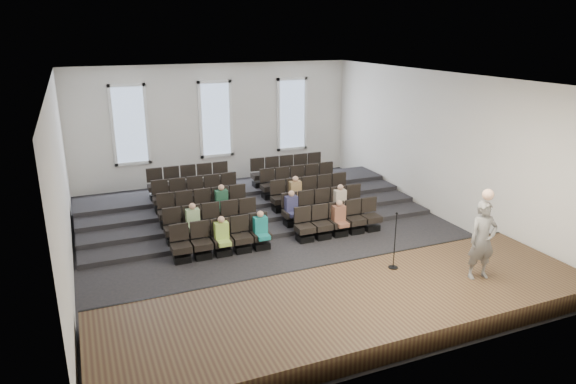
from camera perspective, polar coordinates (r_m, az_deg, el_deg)
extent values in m
plane|color=black|center=(16.39, -1.31, -5.08)|extent=(14.00, 14.00, 0.00)
cube|color=white|center=(15.17, -1.45, 12.66)|extent=(12.00, 14.00, 0.02)
cube|color=silver|center=(22.14, -8.06, 7.51)|extent=(12.00, 0.04, 5.00)
cube|color=silver|center=(9.73, 13.94, -6.07)|extent=(12.00, 0.04, 5.00)
cube|color=silver|center=(14.61, -23.95, 0.90)|extent=(0.04, 14.00, 5.00)
cube|color=silver|center=(18.58, 16.26, 5.05)|extent=(0.04, 14.00, 5.00)
cube|color=#46351E|center=(12.15, 7.70, -12.53)|extent=(11.80, 3.60, 0.50)
cube|color=black|center=(13.52, 3.90, -9.12)|extent=(11.80, 0.06, 0.52)
cube|color=black|center=(18.40, -3.96, -2.27)|extent=(11.80, 4.80, 0.15)
cube|color=black|center=(18.84, -4.48, -1.55)|extent=(11.80, 3.75, 0.30)
cube|color=black|center=(19.29, -4.98, -0.87)|extent=(11.80, 2.70, 0.45)
cube|color=black|center=(19.75, -5.45, -0.22)|extent=(11.80, 1.65, 0.60)
cube|color=black|center=(15.04, -11.70, -7.21)|extent=(0.47, 0.43, 0.20)
cube|color=black|center=(14.92, -11.78, -6.12)|extent=(0.55, 0.50, 0.19)
cube|color=black|center=(14.95, -12.03, -4.38)|extent=(0.55, 0.08, 0.50)
cube|color=black|center=(15.15, -9.47, -6.89)|extent=(0.47, 0.43, 0.20)
cube|color=black|center=(15.02, -9.53, -5.81)|extent=(0.55, 0.50, 0.19)
cube|color=black|center=(15.06, -9.79, -4.08)|extent=(0.55, 0.08, 0.50)
cube|color=black|center=(15.28, -7.27, -6.57)|extent=(0.47, 0.43, 0.20)
cube|color=black|center=(15.15, -7.31, -5.50)|extent=(0.55, 0.50, 0.19)
cube|color=black|center=(15.19, -7.59, -3.78)|extent=(0.55, 0.08, 0.50)
cube|color=black|center=(15.43, -5.11, -6.24)|extent=(0.47, 0.43, 0.20)
cube|color=black|center=(15.30, -5.14, -5.18)|extent=(0.55, 0.50, 0.19)
cube|color=black|center=(15.34, -5.42, -3.48)|extent=(0.55, 0.08, 0.50)
cube|color=black|center=(15.60, -3.00, -5.91)|extent=(0.47, 0.43, 0.20)
cube|color=black|center=(15.48, -3.02, -4.86)|extent=(0.55, 0.50, 0.19)
cube|color=black|center=(15.51, -3.31, -3.19)|extent=(0.55, 0.08, 0.50)
cube|color=black|center=(16.10, 1.88, -5.12)|extent=(0.47, 0.43, 0.20)
cube|color=black|center=(15.98, 1.89, -4.10)|extent=(0.55, 0.50, 0.19)
cube|color=black|center=(16.01, 1.59, -2.48)|extent=(0.55, 0.08, 0.50)
cube|color=black|center=(16.34, 3.80, -4.80)|extent=(0.47, 0.43, 0.20)
cube|color=black|center=(16.22, 3.82, -3.79)|extent=(0.55, 0.50, 0.19)
cube|color=black|center=(16.26, 3.53, -2.20)|extent=(0.55, 0.08, 0.50)
cube|color=black|center=(16.60, 5.67, -4.48)|extent=(0.47, 0.43, 0.20)
cube|color=black|center=(16.48, 5.70, -3.49)|extent=(0.55, 0.50, 0.19)
cube|color=black|center=(16.52, 5.40, -1.92)|extent=(0.55, 0.08, 0.50)
cube|color=black|center=(16.87, 7.47, -4.17)|extent=(0.47, 0.43, 0.20)
cube|color=black|center=(16.76, 7.51, -3.19)|extent=(0.55, 0.50, 0.19)
cube|color=black|center=(16.79, 7.21, -1.65)|extent=(0.55, 0.08, 0.50)
cube|color=black|center=(17.17, 9.21, -3.87)|extent=(0.47, 0.43, 0.20)
cube|color=black|center=(17.06, 9.26, -2.90)|extent=(0.55, 0.50, 0.19)
cube|color=black|center=(17.09, 8.96, -1.38)|extent=(0.55, 0.08, 0.50)
cube|color=black|center=(15.93, -12.49, -5.22)|extent=(0.47, 0.43, 0.20)
cube|color=black|center=(15.82, -12.56, -4.19)|extent=(0.55, 0.50, 0.19)
cube|color=black|center=(15.87, -12.80, -2.55)|extent=(0.55, 0.08, 0.50)
cube|color=black|center=(16.03, -10.38, -4.94)|extent=(0.47, 0.43, 0.20)
cube|color=black|center=(15.92, -10.44, -3.91)|extent=(0.55, 0.50, 0.19)
cube|color=black|center=(15.97, -10.69, -2.28)|extent=(0.55, 0.08, 0.50)
cube|color=black|center=(16.15, -8.30, -4.65)|extent=(0.47, 0.43, 0.20)
cube|color=black|center=(16.04, -8.35, -3.63)|extent=(0.55, 0.50, 0.19)
cube|color=black|center=(16.09, -8.60, -2.01)|extent=(0.55, 0.08, 0.50)
cube|color=black|center=(16.30, -6.25, -4.37)|extent=(0.47, 0.43, 0.20)
cube|color=black|center=(16.18, -6.29, -3.35)|extent=(0.55, 0.50, 0.19)
cube|color=black|center=(16.23, -6.55, -1.75)|extent=(0.55, 0.08, 0.50)
cube|color=black|center=(16.46, -4.25, -4.08)|extent=(0.47, 0.43, 0.20)
cube|color=black|center=(16.35, -4.27, -3.07)|extent=(0.55, 0.50, 0.19)
cube|color=black|center=(16.40, -4.54, -1.49)|extent=(0.55, 0.08, 0.50)
cube|color=black|center=(16.93, 0.41, -3.39)|extent=(0.47, 0.43, 0.20)
cube|color=black|center=(16.83, 0.41, -2.40)|extent=(0.55, 0.50, 0.19)
cube|color=black|center=(16.87, 0.14, -0.87)|extent=(0.55, 0.08, 0.50)
cube|color=black|center=(17.16, 2.26, -3.11)|extent=(0.47, 0.43, 0.20)
cube|color=black|center=(17.06, 2.27, -2.14)|extent=(0.55, 0.50, 0.19)
cube|color=black|center=(17.10, 1.99, -0.62)|extent=(0.55, 0.08, 0.50)
cube|color=black|center=(17.41, 4.05, -2.84)|extent=(0.47, 0.43, 0.20)
cube|color=black|center=(17.30, 4.08, -1.87)|extent=(0.55, 0.50, 0.19)
cube|color=black|center=(17.35, 3.79, -0.39)|extent=(0.55, 0.08, 0.50)
cube|color=black|center=(17.67, 5.80, -2.57)|extent=(0.47, 0.43, 0.20)
cube|color=black|center=(17.57, 5.83, -1.62)|extent=(0.55, 0.50, 0.19)
cube|color=black|center=(17.61, 5.54, -0.15)|extent=(0.55, 0.08, 0.50)
cube|color=black|center=(17.95, 7.48, -2.30)|extent=(0.47, 0.43, 0.20)
cube|color=black|center=(17.85, 7.52, -1.37)|extent=(0.55, 0.50, 0.19)
cube|color=black|center=(17.89, 7.24, 0.07)|extent=(0.55, 0.08, 0.50)
cube|color=black|center=(16.84, -13.19, -3.45)|extent=(0.47, 0.42, 0.20)
cube|color=black|center=(16.74, -13.26, -2.46)|extent=(0.55, 0.50, 0.19)
cube|color=black|center=(16.80, -13.48, -0.92)|extent=(0.55, 0.08, 0.50)
cube|color=black|center=(16.94, -11.19, -3.20)|extent=(0.47, 0.42, 0.20)
cube|color=black|center=(16.83, -11.25, -2.21)|extent=(0.55, 0.50, 0.19)
cube|color=black|center=(16.90, -11.48, -0.68)|extent=(0.55, 0.08, 0.50)
cube|color=black|center=(17.05, -9.22, -2.94)|extent=(0.47, 0.42, 0.20)
cube|color=black|center=(16.95, -9.27, -1.96)|extent=(0.55, 0.50, 0.19)
cube|color=black|center=(17.01, -9.51, -0.44)|extent=(0.55, 0.08, 0.50)
cube|color=black|center=(17.19, -7.28, -2.68)|extent=(0.47, 0.42, 0.20)
cube|color=black|center=(17.08, -7.32, -1.71)|extent=(0.55, 0.50, 0.19)
cube|color=black|center=(17.15, -7.56, -0.20)|extent=(0.55, 0.08, 0.50)
cube|color=black|center=(17.34, -5.37, -2.43)|extent=(0.47, 0.42, 0.20)
cube|color=black|center=(17.24, -5.40, -1.46)|extent=(0.55, 0.50, 0.19)
cube|color=black|center=(17.30, -5.64, 0.04)|extent=(0.55, 0.08, 0.50)
cube|color=black|center=(17.79, -0.91, -1.82)|extent=(0.47, 0.42, 0.20)
cube|color=black|center=(17.69, -0.92, -0.87)|extent=(0.55, 0.50, 0.19)
cube|color=black|center=(17.75, -1.17, 0.58)|extent=(0.55, 0.08, 0.50)
cube|color=black|center=(18.01, 0.86, -1.58)|extent=(0.47, 0.42, 0.20)
cube|color=black|center=(17.91, 0.87, -0.64)|extent=(0.55, 0.50, 0.19)
cube|color=black|center=(17.97, 0.61, 0.80)|extent=(0.55, 0.08, 0.50)
cube|color=black|center=(18.25, 2.59, -1.34)|extent=(0.47, 0.42, 0.20)
cube|color=black|center=(18.15, 2.60, -0.41)|extent=(0.55, 0.50, 0.19)
cube|color=black|center=(18.21, 2.34, 1.01)|extent=(0.55, 0.08, 0.50)
cube|color=black|center=(18.50, 4.27, -1.10)|extent=(0.47, 0.42, 0.20)
cube|color=black|center=(18.40, 4.30, -0.19)|extent=(0.55, 0.50, 0.19)
cube|color=black|center=(18.46, 4.03, 1.21)|extent=(0.55, 0.08, 0.50)
cube|color=black|center=(18.77, 5.91, -0.87)|extent=(0.47, 0.42, 0.20)
cube|color=black|center=(18.67, 5.94, 0.03)|extent=(0.55, 0.50, 0.19)
cube|color=black|center=(18.73, 5.67, 1.41)|extent=(0.55, 0.08, 0.50)
cube|color=black|center=(17.77, -13.81, -1.86)|extent=(0.47, 0.42, 0.20)
cube|color=black|center=(17.67, -13.88, -0.92)|extent=(0.55, 0.50, 0.19)
cube|color=black|center=(17.75, -14.09, 0.54)|extent=(0.55, 0.08, 0.50)
cube|color=black|center=(17.86, -11.92, -1.63)|extent=(0.47, 0.42, 0.20)
cube|color=black|center=(17.76, -11.98, -0.68)|extent=(0.55, 0.50, 0.19)
cube|color=black|center=(17.84, -12.19, 0.76)|extent=(0.55, 0.08, 0.50)
cube|color=black|center=(17.97, -10.04, -1.40)|extent=(0.47, 0.42, 0.20)
cube|color=black|center=(17.87, -10.10, -0.46)|extent=(0.55, 0.50, 0.19)
cube|color=black|center=(17.95, -10.32, 0.98)|extent=(0.55, 0.08, 0.50)
cube|color=black|center=(18.10, -8.19, -1.16)|extent=(0.47, 0.42, 0.20)
cube|color=black|center=(18.00, -8.24, -0.23)|extent=(0.55, 0.50, 0.19)
cube|color=black|center=(18.08, -8.46, 1.20)|extent=(0.55, 0.08, 0.50)
cube|color=black|center=(18.24, -6.37, -0.94)|extent=(0.47, 0.42, 0.20)
cube|color=black|center=(18.15, -6.41, -0.01)|extent=(0.55, 0.50, 0.19)
cube|color=black|center=(18.22, -6.64, 1.41)|extent=(0.55, 0.08, 0.50)
cube|color=black|center=(18.67, -2.11, -0.39)|extent=(0.47, 0.42, 0.20)
cube|color=black|center=(18.58, -2.12, 0.51)|extent=(0.55, 0.50, 0.19)
cube|color=black|center=(18.65, -2.36, 1.89)|extent=(0.55, 0.08, 0.50)
cube|color=black|center=(18.88, -0.40, -0.18)|extent=(0.47, 0.42, 0.20)
cube|color=black|center=(18.79, -0.41, 0.72)|extent=(0.55, 0.50, 0.19)
cube|color=black|center=(18.86, -0.65, 2.08)|extent=(0.55, 0.08, 0.50)
cube|color=black|center=(19.11, 1.26, 0.03)|extent=(0.47, 0.42, 0.20)
cube|color=black|center=(19.01, 1.27, 0.92)|extent=(0.55, 0.50, 0.19)
cube|color=black|center=(19.09, 1.02, 2.27)|extent=(0.55, 0.08, 0.50)
cube|color=black|center=(19.35, 2.89, 0.24)|extent=(0.47, 0.42, 0.20)
cube|color=black|center=(19.26, 2.90, 1.12)|extent=(0.55, 0.50, 0.19)
cube|color=black|center=(19.33, 2.65, 2.45)|extent=(0.55, 0.08, 0.50)
cube|color=black|center=(19.60, 4.47, 0.44)|extent=(0.47, 0.42, 0.20)
cube|color=black|center=(19.51, 4.49, 1.31)|extent=(0.55, 0.50, 0.19)
cube|color=black|center=(19.58, 4.24, 2.62)|extent=(0.55, 0.08, 0.50)
cube|color=black|center=(18.71, -14.37, -0.43)|extent=(0.47, 0.42, 0.20)
cube|color=black|center=(18.62, -14.44, 0.47)|extent=(0.55, 0.50, 0.19)
cube|color=black|center=(18.71, -14.64, 1.85)|extent=(0.55, 0.08, 0.50)
cube|color=black|center=(18.80, -12.57, -0.22)|extent=(0.47, 0.42, 0.20)
cube|color=black|center=(18.71, -12.63, 0.69)|extent=(0.55, 0.50, 0.19)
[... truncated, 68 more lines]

